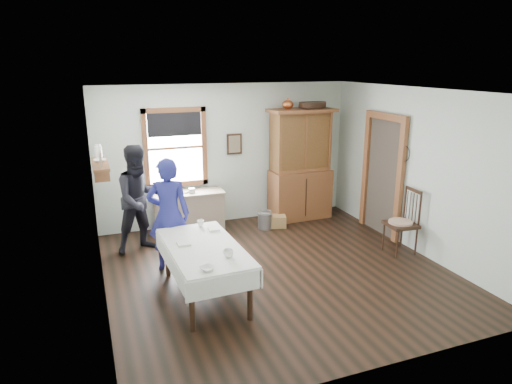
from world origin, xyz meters
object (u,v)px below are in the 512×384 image
china_hutch (301,165)px  spindle_chair (401,221)px  wicker_basket (276,221)px  woman_blue (169,219)px  figure_dark (141,203)px  pail (265,221)px  work_counter (189,211)px  dining_table (205,271)px

china_hutch → spindle_chair: china_hutch is taller
wicker_basket → woman_blue: size_ratio=0.24×
china_hutch → figure_dark: bearing=-171.7°
pail → wicker_basket: size_ratio=0.78×
work_counter → dining_table: work_counter is taller
dining_table → wicker_basket: dining_table is taller
china_hutch → pail: (-0.90, -0.35, -0.96)m
work_counter → figure_dark: bearing=-143.9°
spindle_chair → pail: size_ratio=3.69×
figure_dark → woman_blue: bearing=-86.8°
dining_table → woman_blue: bearing=104.8°
work_counter → wicker_basket: (1.60, -0.41, -0.26)m
woman_blue → figure_dark: figure_dark is taller
china_hutch → pail: 1.36m
pail → woman_blue: bearing=-151.1°
work_counter → figure_dark: (-0.95, -0.64, 0.46)m
china_hutch → pail: bearing=-160.7°
dining_table → figure_dark: bearing=106.8°
china_hutch → spindle_chair: (0.77, -2.22, -0.56)m
pail → figure_dark: 2.43m
china_hutch → figure_dark: china_hutch is taller
work_counter → dining_table: 2.58m
dining_table → woman_blue: (-0.27, 1.03, 0.45)m
china_hutch → woman_blue: china_hutch is taller
spindle_chair → china_hutch: bearing=113.4°
dining_table → figure_dark: 2.05m
china_hutch → spindle_chair: 2.41m
dining_table → spindle_chair: bearing=4.6°
china_hutch → work_counter: bearing=176.6°
work_counter → china_hutch: china_hutch is taller
dining_table → figure_dark: figure_dark is taller
work_counter → pail: 1.45m
dining_table → pail: dining_table is taller
wicker_basket → work_counter: bearing=165.5°
work_counter → dining_table: bearing=-96.3°
wicker_basket → figure_dark: 2.66m
dining_table → woman_blue: 1.15m
pail → figure_dark: (-2.32, -0.23, 0.69)m
spindle_chair → woman_blue: (-3.69, 0.75, 0.26)m
dining_table → wicker_basket: size_ratio=4.77×
pail → wicker_basket: (0.22, -0.00, -0.04)m
china_hutch → pail: size_ratio=7.46×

